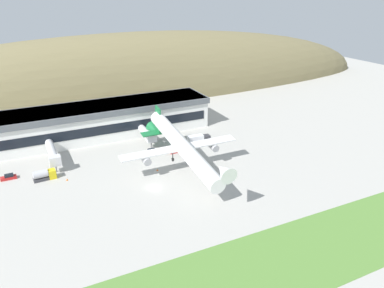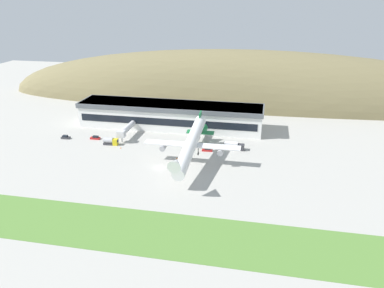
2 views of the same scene
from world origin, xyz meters
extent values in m
plane|color=#ADAAA3|center=(0.00, 0.00, 0.00)|extent=(422.47, 422.47, 0.00)
cube|color=#568438|center=(0.00, -40.32, 0.04)|extent=(380.23, 20.85, 0.08)
ellipsoid|color=olive|center=(26.13, 102.55, 0.00)|extent=(310.21, 55.86, 61.94)
cube|color=white|center=(-7.12, 45.98, 6.04)|extent=(88.43, 17.04, 12.09)
cube|color=#565B60|center=(-7.12, 45.98, 11.00)|extent=(89.63, 18.24, 2.18)
cube|color=black|center=(-7.12, 37.41, 5.44)|extent=(84.90, 0.16, 3.38)
cylinder|color=silver|center=(-23.32, 29.67, 4.00)|extent=(2.60, 15.57, 2.60)
cube|color=silver|center=(-23.32, 21.89, 4.00)|extent=(3.38, 2.86, 2.86)
cylinder|color=slate|center=(-23.32, 22.39, 2.00)|extent=(0.36, 0.36, 4.00)
cylinder|color=silver|center=(9.24, 32.09, 4.00)|extent=(2.60, 10.72, 2.60)
cube|color=silver|center=(9.24, 26.73, 4.00)|extent=(3.38, 2.86, 2.86)
cylinder|color=slate|center=(9.24, 27.23, 2.00)|extent=(0.36, 0.36, 4.00)
cylinder|color=white|center=(11.40, 4.79, 8.57)|extent=(4.53, 43.14, 9.77)
cone|color=white|center=(11.40, -18.97, 11.52)|extent=(4.44, 5.49, 5.01)
cone|color=#196B38|center=(11.40, 29.00, 5.57)|extent=(4.44, 6.38, 5.13)
cube|color=#196B38|center=(11.40, 25.41, 10.61)|extent=(0.50, 5.17, 9.61)
cube|color=#196B38|center=(11.40, 25.63, 5.99)|extent=(11.77, 3.19, 0.75)
cube|color=white|center=(11.40, 6.92, 7.52)|extent=(37.28, 3.63, 0.89)
cylinder|color=#9E9EA3|center=(0.22, 6.38, 6.03)|extent=(2.30, 3.86, 2.73)
cylinder|color=#9E9EA3|center=(22.59, 6.38, 6.03)|extent=(2.30, 3.86, 2.73)
cylinder|color=#2D2D2D|center=(8.91, 6.92, 5.17)|extent=(0.28, 0.28, 2.20)
cylinder|color=#2D2D2D|center=(8.91, 6.92, 4.07)|extent=(0.45, 1.10, 1.10)
cylinder|color=#2D2D2D|center=(13.89, 6.92, 5.17)|extent=(0.28, 0.28, 2.20)
cylinder|color=#2D2D2D|center=(13.89, 6.92, 4.07)|extent=(0.45, 1.10, 1.10)
cylinder|color=#2D2D2D|center=(11.40, -10.11, 7.39)|extent=(0.22, 0.22, 1.98)
cylinder|color=#2D2D2D|center=(11.40, -10.11, 6.40)|extent=(0.30, 0.82, 0.82)
cube|color=#B21E1E|center=(15.41, 19.80, 0.39)|extent=(4.45, 1.99, 0.78)
cube|color=black|center=(15.62, 19.81, 1.09)|extent=(2.47, 1.62, 0.64)
cube|color=#264C99|center=(7.43, 22.59, 0.45)|extent=(4.30, 1.90, 0.91)
cube|color=black|center=(7.65, 22.59, 1.28)|extent=(2.38, 1.59, 0.74)
cube|color=#B21E1E|center=(-36.69, 23.59, 0.41)|extent=(4.40, 1.85, 0.83)
cube|color=black|center=(-36.47, 23.60, 1.16)|extent=(2.42, 1.56, 0.68)
cube|color=#333338|center=(29.10, 23.61, 1.27)|extent=(2.78, 2.67, 2.55)
cube|color=black|center=(30.47, 23.55, 1.73)|extent=(0.17, 2.18, 1.12)
cube|color=silver|center=(24.93, 23.78, 1.52)|extent=(5.78, 2.80, 3.04)
cube|color=gold|center=(-24.91, 18.76, 1.34)|extent=(2.19, 2.55, 2.68)
cube|color=black|center=(-23.86, 18.84, 1.82)|extent=(0.22, 2.06, 1.18)
cube|color=#38383D|center=(-28.08, 18.55, 0.45)|extent=(4.46, 2.47, 0.90)
cylinder|color=#B7B7BC|center=(-28.08, 18.55, 2.05)|extent=(4.25, 2.57, 2.30)
cube|color=orange|center=(-21.31, 15.33, 0.01)|extent=(0.52, 0.52, 0.03)
cone|color=orange|center=(-21.31, 15.33, 0.31)|extent=(0.40, 0.40, 0.55)
cube|color=orange|center=(4.78, 9.56, 0.01)|extent=(0.52, 0.52, 0.03)
cone|color=orange|center=(4.78, 9.56, 0.31)|extent=(0.40, 0.40, 0.55)
camera|label=1|loc=(-30.44, -87.76, 52.68)|focal=35.00mm
camera|label=2|loc=(37.38, -123.11, 61.02)|focal=35.00mm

